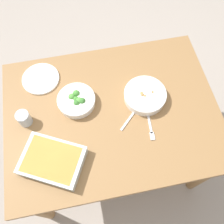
% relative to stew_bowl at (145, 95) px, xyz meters
% --- Properties ---
extents(ground_plane, '(6.00, 6.00, 0.00)m').
position_rel_stew_bowl_xyz_m(ground_plane, '(0.20, 0.05, -0.77)').
color(ground_plane, '#9E9389').
extents(dining_table, '(1.20, 0.90, 0.74)m').
position_rel_stew_bowl_xyz_m(dining_table, '(0.20, 0.05, -0.12)').
color(dining_table, olive).
rests_on(dining_table, ground_plane).
extents(stew_bowl, '(0.24, 0.24, 0.06)m').
position_rel_stew_bowl_xyz_m(stew_bowl, '(0.00, 0.00, 0.00)').
color(stew_bowl, white).
rests_on(stew_bowl, dining_table).
extents(broccoli_bowl, '(0.21, 0.21, 0.07)m').
position_rel_stew_bowl_xyz_m(broccoli_bowl, '(0.38, -0.05, -0.00)').
color(broccoli_bowl, white).
rests_on(broccoli_bowl, dining_table).
extents(baking_dish, '(0.37, 0.33, 0.06)m').
position_rel_stew_bowl_xyz_m(baking_dish, '(0.55, 0.27, 0.00)').
color(baking_dish, silver).
rests_on(baking_dish, dining_table).
extents(drink_cup, '(0.07, 0.07, 0.08)m').
position_rel_stew_bowl_xyz_m(drink_cup, '(0.67, 0.01, 0.01)').
color(drink_cup, '#B2BCC6').
rests_on(drink_cup, dining_table).
extents(side_plate, '(0.22, 0.22, 0.01)m').
position_rel_stew_bowl_xyz_m(side_plate, '(0.57, -0.25, -0.03)').
color(side_plate, white).
rests_on(side_plate, dining_table).
extents(spoon_by_stew, '(0.14, 0.14, 0.01)m').
position_rel_stew_bowl_xyz_m(spoon_by_stew, '(0.09, 0.09, -0.03)').
color(spoon_by_stew, silver).
rests_on(spoon_by_stew, dining_table).
extents(fork_on_table, '(0.03, 0.18, 0.01)m').
position_rel_stew_bowl_xyz_m(fork_on_table, '(0.01, 0.18, -0.03)').
color(fork_on_table, silver).
rests_on(fork_on_table, dining_table).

